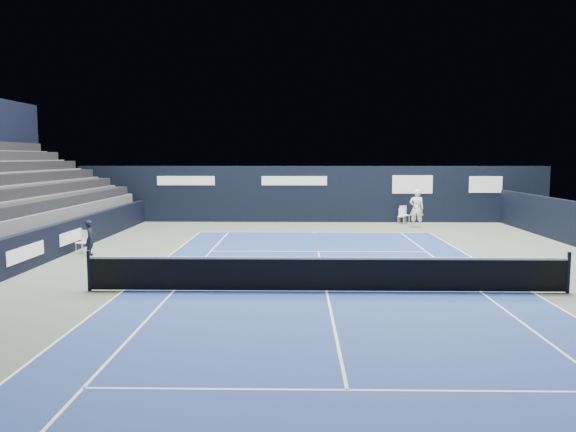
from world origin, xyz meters
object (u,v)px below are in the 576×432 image
(folding_chair_back_a, at_px, (402,213))
(folding_chair_back_b, at_px, (404,213))
(tennis_player, at_px, (417,208))
(line_judge_chair, at_px, (83,240))
(tennis_net, at_px, (327,273))

(folding_chair_back_a, relative_size, folding_chair_back_b, 0.87)
(folding_chair_back_a, distance_m, tennis_player, 1.79)
(folding_chair_back_a, height_order, line_judge_chair, line_judge_chair)
(folding_chair_back_a, bearing_deg, line_judge_chair, -125.19)
(tennis_player, bearing_deg, folding_chair_back_a, 104.51)
(line_judge_chair, xyz_separation_m, tennis_net, (8.87, -6.02, 0.03))
(folding_chair_back_b, relative_size, tennis_player, 0.49)
(folding_chair_back_a, xyz_separation_m, tennis_net, (-4.86, -15.67, -0.05))
(folding_chair_back_a, relative_size, tennis_player, 0.43)
(line_judge_chair, height_order, tennis_net, tennis_net)
(tennis_net, bearing_deg, line_judge_chair, 145.84)
(line_judge_chair, height_order, tennis_player, tennis_player)
(folding_chair_back_b, xyz_separation_m, tennis_net, (-4.99, -15.77, -0.04))
(folding_chair_back_a, distance_m, tennis_net, 16.41)
(folding_chair_back_b, distance_m, tennis_player, 1.86)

